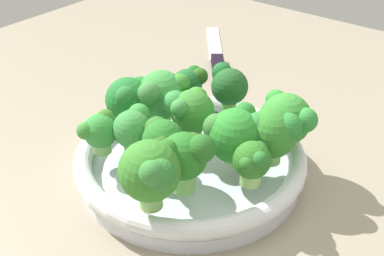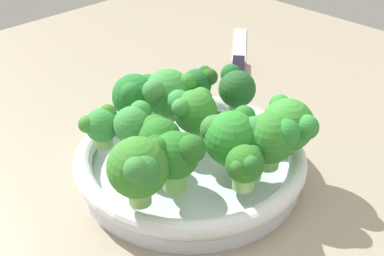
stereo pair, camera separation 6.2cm
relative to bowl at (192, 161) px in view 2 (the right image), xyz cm
name	(u,v)px [view 2 (the right image)]	position (x,y,z in cm)	size (l,w,h in cm)	color
ground_plane	(190,181)	(-0.09, 0.23, -3.38)	(130.00, 130.00, 2.50)	gray
bowl	(192,161)	(0.00, 0.00, 0.00)	(29.55, 29.55, 4.17)	white
broccoli_floret_0	(101,125)	(-7.57, 8.40, 5.11)	(5.08, 4.30, 5.36)	#88C164
broccoli_floret_1	(193,110)	(2.28, 2.11, 5.87)	(6.44, 6.59, 6.51)	#81BA58
broccoli_floret_2	(199,84)	(8.73, 7.42, 5.28)	(5.00, 4.57, 5.49)	#87C058
broccoli_floret_3	(176,155)	(-6.86, -4.48, 6.64)	(6.21, 6.17, 7.56)	#85CD65
broccoli_floret_4	(268,137)	(3.56, -8.89, 6.23)	(6.10, 6.98, 7.07)	#85CF68
broccoli_floret_5	(159,138)	(-5.11, 0.42, 5.72)	(5.21, 5.49, 6.18)	#88B85A
broccoli_floret_6	(136,95)	(-0.34, 10.25, 5.82)	(7.26, 6.09, 6.71)	#84CC6A
broccoli_floret_7	(237,87)	(10.11, 1.56, 6.34)	(5.62, 5.83, 6.98)	#7BC356
broccoli_floret_8	(288,125)	(7.94, -8.66, 5.87)	(6.55, 7.75, 7.03)	#7AB757
broccoli_floret_9	(231,136)	(0.86, -5.51, 5.97)	(7.23, 6.93, 7.08)	#88C866
broccoli_floret_10	(166,93)	(2.40, 7.27, 6.23)	(7.37, 6.55, 7.30)	#92D669
broccoli_floret_11	(133,124)	(-5.06, 5.20, 5.57)	(5.48, 4.79, 5.99)	#78BE51
broccoli_floret_12	(246,165)	(-1.30, -9.66, 5.19)	(5.08, 4.49, 5.40)	#A0D66D
broccoli_floret_13	(139,169)	(-11.49, -3.68, 6.80)	(6.58, 7.03, 8.01)	#8CC56A
knife	(239,60)	(30.44, 18.07, -1.58)	(22.14, 18.66, 1.50)	silver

